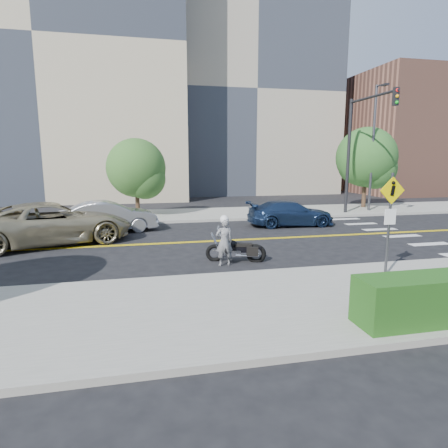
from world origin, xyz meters
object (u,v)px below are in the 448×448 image
at_px(pedestrian_sign, 390,215).
at_px(parked_car_blue, 290,213).
at_px(motorcycle, 236,244).
at_px(parked_car_silver, 109,217).
at_px(suv, 53,223).
at_px(motorcyclist, 224,241).

relative_size(pedestrian_sign, parked_car_blue, 0.65).
relative_size(motorcycle, parked_car_silver, 0.44).
relative_size(suv, parked_car_blue, 1.38).
bearing_deg(parked_car_silver, parked_car_blue, -100.94).
bearing_deg(parked_car_silver, motorcyclist, -157.97).
distance_m(motorcyclist, suv, 7.88).
relative_size(motorcyclist, suv, 0.27).
bearing_deg(pedestrian_sign, motorcycle, 142.37).
relative_size(motorcycle, parked_car_blue, 0.44).
bearing_deg(motorcyclist, motorcycle, -146.62).
xyz_separation_m(pedestrian_sign, suv, (-10.62, 7.26, -1.08)).
bearing_deg(motorcycle, motorcyclist, -124.76).
relative_size(motorcyclist, parked_car_silver, 0.37).
height_order(suv, parked_car_blue, suv).
bearing_deg(pedestrian_sign, suv, 145.65).
bearing_deg(suv, motorcyclist, -146.24).
bearing_deg(motorcycle, pedestrian_sign, -20.71).
xyz_separation_m(motorcycle, parked_car_silver, (-4.76, 6.50, 0.14)).
bearing_deg(parked_car_blue, motorcyclist, 145.25).
xyz_separation_m(motorcyclist, parked_car_silver, (-4.26, 6.90, -0.10)).
height_order(suv, parked_car_silver, suv).
bearing_deg(pedestrian_sign, parked_car_blue, 85.23).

